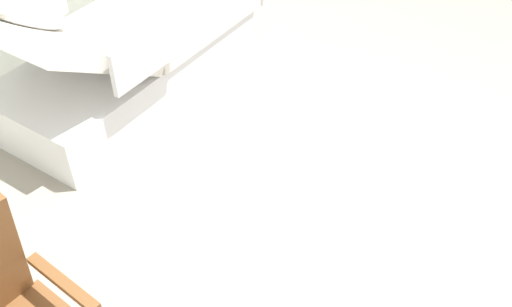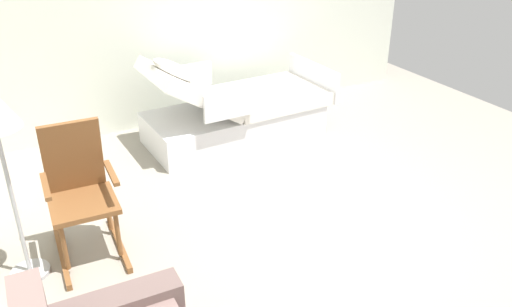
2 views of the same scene
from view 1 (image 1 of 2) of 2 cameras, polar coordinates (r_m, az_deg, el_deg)
ground_plane at (r=3.60m, az=9.49°, el=-2.94°), size 6.75×6.75×0.00m
hospital_bed at (r=4.25m, az=-12.55°, el=9.62°), size 1.07×2.09×1.09m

